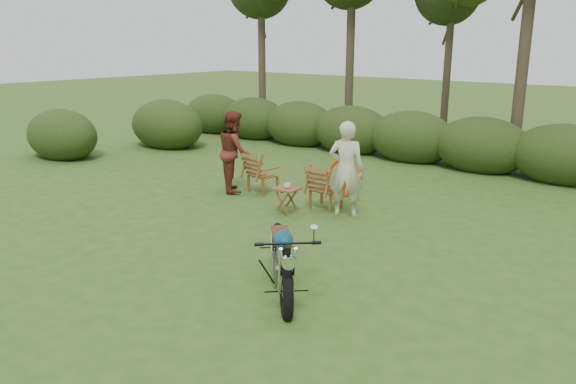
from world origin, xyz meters
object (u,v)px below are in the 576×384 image
Objects in this scene: adult_a at (345,216)px; child at (343,195)px; adult_b at (235,190)px; motorcycle at (282,288)px; lawn_chair_right at (326,208)px; lawn_chair_left at (263,192)px; side_table at (286,201)px; cup at (287,186)px.

adult_a reaches higher than child.
motorcycle is at bearing -177.50° from adult_b.
lawn_chair_left reaches higher than lawn_chair_right.
motorcycle is 1.15× the size of adult_a.
side_table is 0.41× the size of child.
lawn_chair_left is 0.65m from adult_b.
adult_b is (-2.02, 0.61, -0.56)m from cup.
adult_b is (-1.98, 0.60, -0.26)m from side_table.
lawn_chair_left is (-1.81, 0.12, 0.00)m from lawn_chair_right.
lawn_chair_left is at bearing -113.20° from adult_b.
lawn_chair_left is 1.67m from side_table.
motorcycle is at bearing -51.71° from side_table.
lawn_chair_left is 1.79× the size of side_table.
lawn_chair_right is 6.76× the size of cup.
adult_b is at bearing 10.55° from child.
motorcycle is 16.02× the size of cup.
lawn_chair_left is 0.73× the size of child.
lawn_chair_right is 0.50× the size of adult_b.
adult_a is 2.99m from adult_b.
lawn_chair_left is at bearing 147.85° from side_table.
lawn_chair_right is at bearing -176.80° from lawn_chair_left.
lawn_chair_left is 1.78m from cup.
lawn_chair_right is 0.90m from side_table.
cup reaches higher than lawn_chair_right.
side_table is 1.17m from adult_a.
cup is 1.88m from child.
adult_b is 2.44m from child.
lawn_chair_right is 2.40m from adult_b.
motorcycle reaches higher than side_table.
child is at bearing -78.79° from adult_a.
lawn_chair_right is 1.76× the size of side_table.
side_table is at bearing -155.59° from adult_b.
side_table is (-2.13, 2.70, 0.26)m from motorcycle.
cup is 2.18m from adult_b.
motorcycle is at bearing 141.75° from lawn_chair_left.
adult_a is at bearing 179.51° from lawn_chair_left.
lawn_chair_right is 0.71× the size of child.
motorcycle is 1.69× the size of child.
side_table is at bearing 5.55° from adult_a.
adult_a reaches higher than cup.
adult_b reaches higher than motorcycle.
side_table is 0.28× the size of adult_b.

